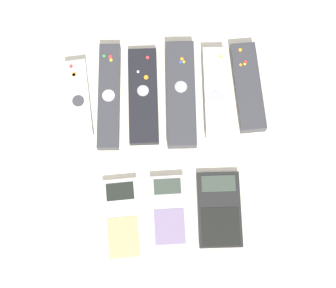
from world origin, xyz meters
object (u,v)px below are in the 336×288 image
object	(u,v)px
calculator_0	(122,219)
calculator_1	(169,211)
calculator_2	(219,209)
remote_0	(79,99)
remote_2	(143,96)
remote_5	(248,87)
remote_4	(215,93)
remote_1	(109,96)
remote_3	(181,94)

from	to	relation	value
calculator_0	calculator_1	bearing A→B (deg)	4.43
calculator_0	calculator_1	xyz separation A→B (m)	(0.09, 0.01, 0.00)
calculator_0	calculator_2	bearing A→B (deg)	0.14
remote_0	calculator_2	xyz separation A→B (m)	(0.26, -0.24, -0.00)
remote_2	remote_5	size ratio (longest dim) A/B	1.09
remote_4	remote_0	bearing A→B (deg)	-178.93
remote_0	calculator_0	xyz separation A→B (m)	(0.07, -0.24, -0.00)
remote_0	remote_1	world-z (taller)	same
remote_5	remote_4	bearing A→B (deg)	-174.41
remote_5	calculator_0	bearing A→B (deg)	-138.42
remote_2	remote_3	distance (m)	0.08
calculator_1	calculator_2	world-z (taller)	calculator_1
remote_0	remote_4	bearing A→B (deg)	-5.42
remote_4	calculator_0	size ratio (longest dim) A/B	1.22
remote_1	remote_5	distance (m)	0.28
remote_4	calculator_2	xyz separation A→B (m)	(-0.01, -0.23, -0.01)
remote_3	remote_0	bearing A→B (deg)	-178.51
calculator_1	remote_4	bearing A→B (deg)	65.00
remote_1	calculator_0	world-z (taller)	remote_1
remote_1	remote_2	bearing A→B (deg)	1.10
calculator_2	remote_0	bearing A→B (deg)	139.70
calculator_0	calculator_1	distance (m)	0.09
remote_4	remote_5	xyz separation A→B (m)	(0.07, 0.01, -0.00)
remote_0	remote_1	distance (m)	0.06
remote_2	remote_4	size ratio (longest dim) A/B	1.07
remote_2	remote_5	bearing A→B (deg)	2.74
calculator_2	calculator_0	bearing A→B (deg)	-175.91
remote_4	calculator_2	bearing A→B (deg)	-90.55
remote_1	calculator_2	bearing A→B (deg)	-46.78
remote_0	remote_3	world-z (taller)	remote_3
remote_4	remote_1	bearing A→B (deg)	-179.60
remote_2	calculator_2	size ratio (longest dim) A/B	1.37
remote_2	remote_1	bearing A→B (deg)	179.54
calculator_0	remote_5	bearing A→B (deg)	41.42
remote_5	calculator_1	bearing A→B (deg)	-127.92
remote_0	remote_3	distance (m)	0.20
remote_4	calculator_0	xyz separation A→B (m)	(-0.20, -0.24, -0.01)
remote_2	calculator_1	xyz separation A→B (m)	(0.03, -0.23, 0.00)
calculator_1	remote_2	bearing A→B (deg)	99.09
remote_5	calculator_1	world-z (taller)	remote_5
remote_4	calculator_1	distance (m)	0.25
remote_2	calculator_0	size ratio (longest dim) A/B	1.31
remote_4	calculator_0	distance (m)	0.31
remote_0	calculator_1	world-z (taller)	remote_0
remote_3	remote_4	distance (m)	0.07
remote_4	calculator_1	xyz separation A→B (m)	(-0.11, -0.23, -0.01)
remote_4	remote_2	bearing A→B (deg)	-179.50
remote_2	remote_4	world-z (taller)	remote_4
remote_3	calculator_1	distance (m)	0.23
remote_0	remote_2	distance (m)	0.13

